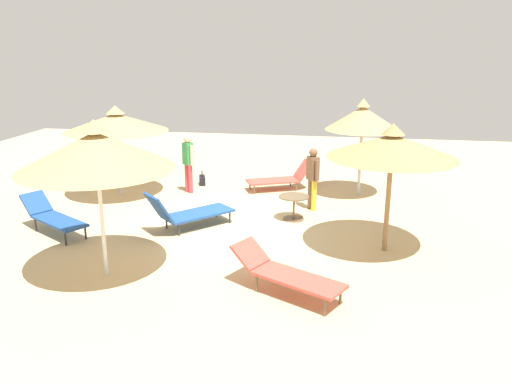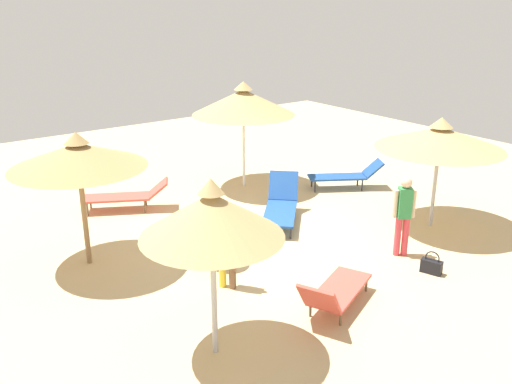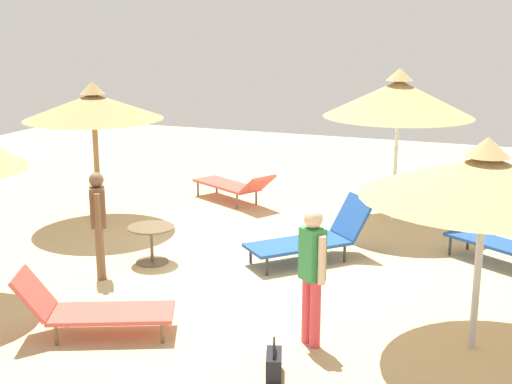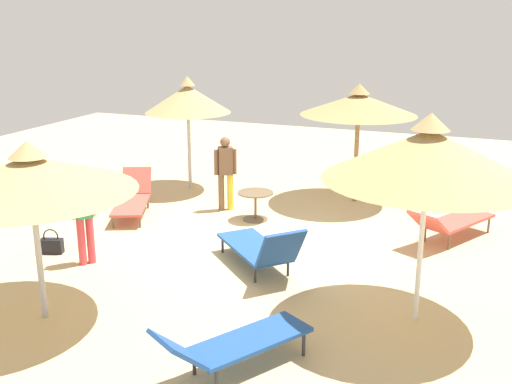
% 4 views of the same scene
% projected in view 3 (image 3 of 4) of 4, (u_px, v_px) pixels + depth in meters
% --- Properties ---
extents(ground, '(24.00, 24.00, 0.10)m').
position_uv_depth(ground, '(248.00, 265.00, 11.03)').
color(ground, tan).
extents(parasol_umbrella_center, '(2.78, 2.78, 2.50)m').
position_uv_depth(parasol_umbrella_center, '(485.00, 177.00, 7.67)').
color(parasol_umbrella_center, '#B2B2B7').
rests_on(parasol_umbrella_center, ground).
extents(parasol_umbrella_back, '(2.72, 2.72, 2.87)m').
position_uv_depth(parasol_umbrella_back, '(399.00, 98.00, 12.59)').
color(parasol_umbrella_back, white).
rests_on(parasol_umbrella_back, ground).
extents(parasol_umbrella_edge, '(2.53, 2.53, 2.63)m').
position_uv_depth(parasol_umbrella_edge, '(93.00, 106.00, 12.62)').
color(parasol_umbrella_edge, olive).
rests_on(parasol_umbrella_edge, ground).
extents(lounge_chair_front, '(1.93, 1.89, 0.96)m').
position_uv_depth(lounge_chair_front, '(314.00, 236.00, 11.00)').
color(lounge_chair_front, '#1E478C').
rests_on(lounge_chair_front, ground).
extents(lounge_chair_near_right, '(1.50, 2.09, 0.73)m').
position_uv_depth(lounge_chair_near_right, '(234.00, 185.00, 14.42)').
color(lounge_chair_near_right, '#CC4C3F').
rests_on(lounge_chair_near_right, ground).
extents(lounge_chair_far_right, '(1.32, 1.95, 0.82)m').
position_uv_depth(lounge_chair_far_right, '(90.00, 308.00, 8.41)').
color(lounge_chair_far_right, '#CC4C3F').
rests_on(lounge_chair_far_right, ground).
extents(lounge_chair_near_left, '(1.51, 1.99, 0.77)m').
position_uv_depth(lounge_chair_near_left, '(509.00, 244.00, 10.67)').
color(lounge_chair_near_left, '#1E478C').
rests_on(lounge_chair_near_left, ground).
extents(person_standing_far_left, '(0.33, 0.38, 1.66)m').
position_uv_depth(person_standing_far_left, '(312.00, 269.00, 8.02)').
color(person_standing_far_left, '#D83F4C').
rests_on(person_standing_far_left, ground).
extents(person_standing_center, '(0.42, 0.34, 1.59)m').
position_uv_depth(person_standing_center, '(98.00, 218.00, 10.16)').
color(person_standing_center, yellow).
rests_on(person_standing_center, ground).
extents(handbag, '(0.42, 0.28, 0.45)m').
position_uv_depth(handbag, '(274.00, 363.00, 7.49)').
color(handbag, black).
rests_on(handbag, ground).
extents(side_table_round, '(0.73, 0.73, 0.59)m').
position_uv_depth(side_table_round, '(151.00, 238.00, 10.90)').
color(side_table_round, brown).
rests_on(side_table_round, ground).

